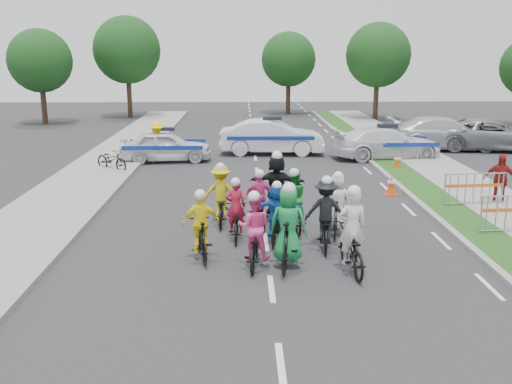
{
  "coord_description": "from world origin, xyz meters",
  "views": [
    {
      "loc": [
        -0.58,
        -11.06,
        4.84
      ],
      "look_at": [
        -0.23,
        3.99,
        1.1
      ],
      "focal_mm": 40.0,
      "sensor_mm": 36.0,
      "label": 1
    }
  ],
  "objects_px": {
    "tree_1": "(378,55)",
    "tree_3": "(127,50)",
    "police_car_0": "(165,146)",
    "rider_8": "(293,207)",
    "rider_0": "(351,243)",
    "parked_bike": "(112,160)",
    "rider_1": "(288,234)",
    "tree_0": "(40,61)",
    "rider_10": "(221,200)",
    "cone_0": "(391,185)",
    "civilian_suv": "(492,134)",
    "rider_4": "(325,220)",
    "spectator_2": "(500,180)",
    "rider_3": "(201,232)",
    "police_car_2": "(386,143)",
    "rider_7": "(337,210)",
    "rider_11": "(277,191)",
    "rider_2": "(254,238)",
    "police_car_1": "(272,137)",
    "marshal_hiviz": "(157,142)",
    "cone_1": "(398,161)",
    "rider_6": "(236,218)",
    "rider_5": "(277,217)",
    "tree_4": "(289,59)",
    "rider_9": "(259,206)",
    "civilian_sedan": "(444,133)",
    "barrier_2": "(474,190)"
  },
  "relations": [
    {
      "from": "tree_1",
      "to": "tree_3",
      "type": "distance_m",
      "value": 18.11
    },
    {
      "from": "police_car_0",
      "to": "rider_8",
      "type": "bearing_deg",
      "value": -160.42
    },
    {
      "from": "rider_0",
      "to": "parked_bike",
      "type": "bearing_deg",
      "value": -58.83
    },
    {
      "from": "rider_1",
      "to": "tree_0",
      "type": "height_order",
      "value": "tree_0"
    },
    {
      "from": "rider_10",
      "to": "cone_0",
      "type": "distance_m",
      "value": 6.61
    },
    {
      "from": "civilian_suv",
      "to": "rider_10",
      "type": "bearing_deg",
      "value": 143.29
    },
    {
      "from": "rider_4",
      "to": "spectator_2",
      "type": "relative_size",
      "value": 1.14
    },
    {
      "from": "spectator_2",
      "to": "rider_3",
      "type": "bearing_deg",
      "value": -127.44
    },
    {
      "from": "police_car_2",
      "to": "tree_3",
      "type": "height_order",
      "value": "tree_3"
    },
    {
      "from": "rider_7",
      "to": "rider_10",
      "type": "relative_size",
      "value": 0.98
    },
    {
      "from": "rider_11",
      "to": "civilian_suv",
      "type": "xyz_separation_m",
      "value": [
        11.47,
        11.83,
        -0.08
      ]
    },
    {
      "from": "police_car_0",
      "to": "parked_bike",
      "type": "xyz_separation_m",
      "value": [
        -1.95,
        -2.08,
        -0.22
      ]
    },
    {
      "from": "police_car_0",
      "to": "rider_2",
      "type": "bearing_deg",
      "value": -169.62
    },
    {
      "from": "police_car_0",
      "to": "police_car_1",
      "type": "distance_m",
      "value": 5.19
    },
    {
      "from": "marshal_hiviz",
      "to": "cone_1",
      "type": "height_order",
      "value": "marshal_hiviz"
    },
    {
      "from": "tree_3",
      "to": "rider_6",
      "type": "bearing_deg",
      "value": -74.0
    },
    {
      "from": "tree_3",
      "to": "rider_5",
      "type": "bearing_deg",
      "value": -72.3
    },
    {
      "from": "rider_10",
      "to": "cone_0",
      "type": "xyz_separation_m",
      "value": [
        5.74,
        3.25,
        -0.36
      ]
    },
    {
      "from": "rider_10",
      "to": "police_car_2",
      "type": "xyz_separation_m",
      "value": [
        7.23,
        10.04,
        0.02
      ]
    },
    {
      "from": "civilian_suv",
      "to": "tree_4",
      "type": "relative_size",
      "value": 0.89
    },
    {
      "from": "rider_1",
      "to": "rider_7",
      "type": "bearing_deg",
      "value": -111.55
    },
    {
      "from": "rider_10",
      "to": "marshal_hiviz",
      "type": "height_order",
      "value": "rider_10"
    },
    {
      "from": "rider_6",
      "to": "rider_10",
      "type": "height_order",
      "value": "rider_10"
    },
    {
      "from": "rider_4",
      "to": "police_car_0",
      "type": "xyz_separation_m",
      "value": [
        -5.53,
        11.71,
        -0.03
      ]
    },
    {
      "from": "civilian_suv",
      "to": "rider_0",
      "type": "bearing_deg",
      "value": 157.93
    },
    {
      "from": "rider_4",
      "to": "rider_7",
      "type": "distance_m",
      "value": 1.07
    },
    {
      "from": "rider_4",
      "to": "spectator_2",
      "type": "xyz_separation_m",
      "value": [
        6.16,
        3.93,
        0.11
      ]
    },
    {
      "from": "rider_6",
      "to": "rider_8",
      "type": "height_order",
      "value": "rider_8"
    },
    {
      "from": "police_car_0",
      "to": "police_car_2",
      "type": "height_order",
      "value": "police_car_2"
    },
    {
      "from": "rider_9",
      "to": "tree_1",
      "type": "distance_m",
      "value": 27.67
    },
    {
      "from": "rider_4",
      "to": "rider_8",
      "type": "relative_size",
      "value": 1.05
    },
    {
      "from": "rider_3",
      "to": "rider_10",
      "type": "bearing_deg",
      "value": -108.42
    },
    {
      "from": "police_car_1",
      "to": "rider_5",
      "type": "bearing_deg",
      "value": -179.27
    },
    {
      "from": "tree_3",
      "to": "civilian_suv",
      "type": "bearing_deg",
      "value": -35.82
    },
    {
      "from": "police_car_0",
      "to": "rider_10",
      "type": "bearing_deg",
      "value": -169.22
    },
    {
      "from": "rider_7",
      "to": "spectator_2",
      "type": "bearing_deg",
      "value": -141.62
    },
    {
      "from": "spectator_2",
      "to": "police_car_2",
      "type": "bearing_deg",
      "value": 126.62
    },
    {
      "from": "civilian_sedan",
      "to": "tree_3",
      "type": "distance_m",
      "value": 24.11
    },
    {
      "from": "rider_4",
      "to": "rider_11",
      "type": "distance_m",
      "value": 2.75
    },
    {
      "from": "rider_0",
      "to": "rider_2",
      "type": "distance_m",
      "value": 2.2
    },
    {
      "from": "rider_7",
      "to": "rider_10",
      "type": "bearing_deg",
      "value": -8.3
    },
    {
      "from": "rider_0",
      "to": "rider_10",
      "type": "xyz_separation_m",
      "value": [
        -3.04,
        3.68,
        0.04
      ]
    },
    {
      "from": "civilian_sedan",
      "to": "barrier_2",
      "type": "relative_size",
      "value": 2.8
    },
    {
      "from": "parked_bike",
      "to": "tree_4",
      "type": "distance_m",
      "value": 23.86
    },
    {
      "from": "rider_3",
      "to": "barrier_2",
      "type": "relative_size",
      "value": 0.87
    },
    {
      "from": "rider_10",
      "to": "rider_7",
      "type": "bearing_deg",
      "value": 161.6
    },
    {
      "from": "police_car_0",
      "to": "cone_0",
      "type": "distance_m",
      "value": 10.71
    },
    {
      "from": "police_car_1",
      "to": "barrier_2",
      "type": "xyz_separation_m",
      "value": [
        5.87,
        -9.84,
        -0.26
      ]
    },
    {
      "from": "tree_1",
      "to": "rider_1",
      "type": "bearing_deg",
      "value": -106.59
    },
    {
      "from": "cone_1",
      "to": "rider_7",
      "type": "bearing_deg",
      "value": -114.62
    }
  ]
}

